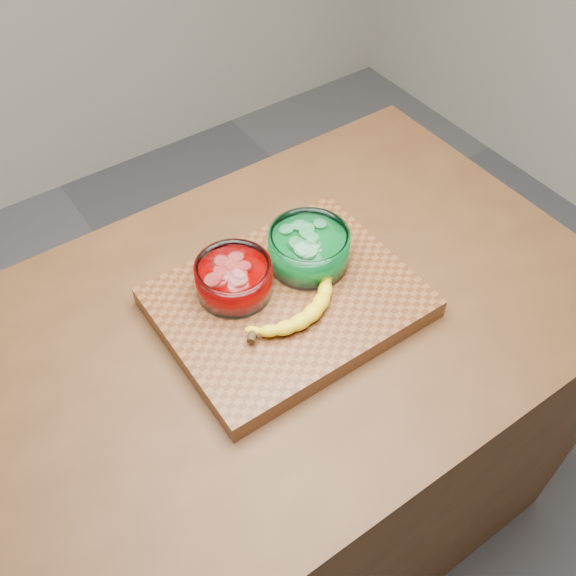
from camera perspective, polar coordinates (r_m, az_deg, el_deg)
ground at (r=1.96m, az=0.00°, el=-18.80°), size 3.50×3.50×0.00m
counter at (r=1.56m, az=0.00°, el=-12.47°), size 1.20×0.80×0.90m
cutting_board at (r=1.17m, az=0.00°, el=-1.29°), size 0.45×0.35×0.04m
bowl_red at (r=1.14m, az=-4.83°, el=0.85°), size 0.14×0.14×0.06m
bowl_green at (r=1.19m, az=1.86°, el=3.51°), size 0.15×0.15×0.07m
banana at (r=1.12m, az=0.52°, el=-1.36°), size 0.24×0.13×0.03m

